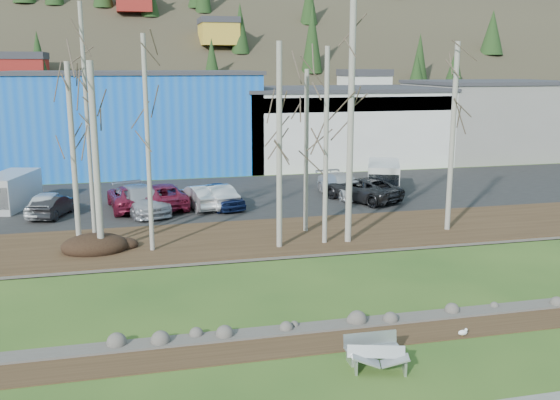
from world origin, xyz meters
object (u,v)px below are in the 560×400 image
object	(u,v)px
bench_damaged	(379,360)
car_7	(343,185)
car_4	(221,196)
car_2	(163,195)
van_white	(383,179)
seagull	(463,332)
car_1	(54,206)
car_0	(48,203)
car_8	(131,197)
car_5	(216,196)
car_9	(200,196)
van_grey	(9,191)
bench_intact	(372,347)
car_3	(141,200)
car_6	(361,189)

from	to	relation	value
bench_damaged	car_7	world-z (taller)	car_7
car_4	car_7	bearing A→B (deg)	-4.63
car_2	van_white	world-z (taller)	van_white
seagull	car_1	bearing A→B (deg)	116.78
seagull	car_0	xyz separation A→B (m)	(-15.23, 20.50, 0.72)
car_7	car_8	world-z (taller)	car_8
car_5	car_9	size ratio (longest dim) A/B	1.00
van_grey	van_white	bearing A→B (deg)	11.99
bench_damaged	seagull	world-z (taller)	bench_damaged
car_0	bench_damaged	bearing A→B (deg)	127.82
bench_intact	car_9	xyz separation A→B (m)	(-2.81, 21.32, 0.43)
bench_intact	bench_damaged	xyz separation A→B (m)	(-0.05, -0.71, -0.05)
car_3	van_white	size ratio (longest dim) A/B	1.02
seagull	car_3	distance (m)	22.31
bench_intact	car_9	world-z (taller)	car_9
car_7	car_8	distance (m)	13.89
bench_damaged	car_8	xyz separation A→B (m)	(-6.88, 22.70, 0.51)
car_4	car_7	world-z (taller)	car_4
car_1	car_5	distance (m)	9.51
car_1	car_7	bearing A→B (deg)	-156.75
car_4	van_grey	bearing A→B (deg)	151.99
car_1	bench_intact	bearing A→B (deg)	136.46
bench_intact	van_white	size ratio (longest dim) A/B	0.32
car_5	car_4	bearing A→B (deg)	126.04
seagull	car_6	distance (m)	20.54
car_1	car_8	size ratio (longest dim) A/B	0.71
bench_intact	seagull	bearing A→B (deg)	14.88
car_5	car_8	xyz separation A→B (m)	(-5.10, 0.67, 0.03)
car_7	van_grey	world-z (taller)	van_grey
car_1	van_grey	xyz separation A→B (m)	(-2.86, 2.91, 0.42)
bench_damaged	car_4	bearing A→B (deg)	110.30
car_4	car_3	bearing A→B (deg)	167.73
car_1	car_9	world-z (taller)	car_9
bench_damaged	car_9	world-z (taller)	car_9
car_0	van_white	bearing A→B (deg)	-166.57
car_4	car_2	bearing A→B (deg)	150.31
car_8	car_9	size ratio (longest dim) A/B	1.24
seagull	car_9	bearing A→B (deg)	97.67
car_0	car_8	bearing A→B (deg)	-162.55
car_1	car_6	bearing A→B (deg)	-162.00
car_0	car_9	distance (m)	8.84
bench_intact	car_8	distance (m)	23.06
car_9	van_grey	xyz separation A→B (m)	(-11.38, 2.64, 0.34)
bench_damaged	car_3	size ratio (longest dim) A/B	0.32
bench_intact	car_8	bearing A→B (deg)	108.54
car_8	car_0	bearing A→B (deg)	0.12
bench_intact	car_9	distance (m)	21.51
car_1	car_8	world-z (taller)	car_8
car_5	van_grey	xyz separation A→B (m)	(-12.37, 2.64, 0.34)
bench_intact	car_6	size ratio (longest dim) A/B	0.31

